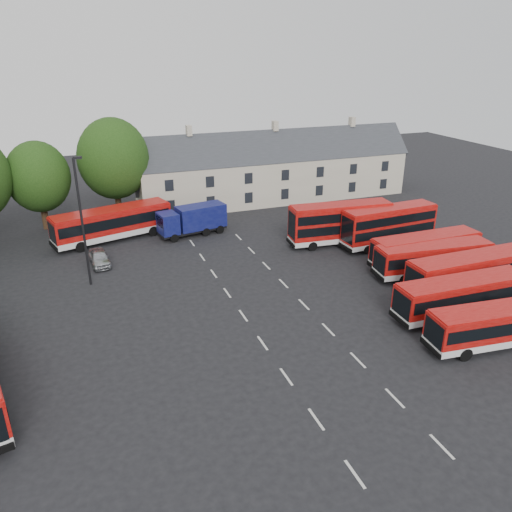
% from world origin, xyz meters
% --- Properties ---
extents(ground, '(140.00, 140.00, 0.00)m').
position_xyz_m(ground, '(0.00, 0.00, 0.00)').
color(ground, black).
rests_on(ground, ground).
extents(lane_markings, '(5.15, 33.80, 0.01)m').
position_xyz_m(lane_markings, '(2.50, 2.00, 0.01)').
color(lane_markings, beige).
rests_on(lane_markings, ground).
extents(terrace_houses, '(35.70, 7.13, 10.06)m').
position_xyz_m(terrace_houses, '(14.00, 30.00, 3.86)').
color(terrace_houses, beige).
rests_on(terrace_houses, ground).
extents(bus_row_a, '(10.27, 3.30, 2.85)m').
position_xyz_m(bus_row_a, '(14.66, -7.70, 1.71)').
color(bus_row_a, silver).
rests_on(bus_row_a, ground).
extents(bus_row_b, '(10.54, 2.72, 2.96)m').
position_xyz_m(bus_row_b, '(15.12, -3.59, 1.78)').
color(bus_row_b, silver).
rests_on(bus_row_b, ground).
extents(bus_row_c, '(10.99, 2.64, 3.10)m').
position_xyz_m(bus_row_c, '(18.55, -0.53, 1.86)').
color(bus_row_c, silver).
rests_on(bus_row_c, ground).
extents(bus_row_d, '(10.52, 3.44, 2.92)m').
position_xyz_m(bus_row_d, '(17.81, 3.02, 1.75)').
color(bus_row_d, silver).
rests_on(bus_row_d, ground).
extents(bus_row_e, '(10.44, 2.47, 2.95)m').
position_xyz_m(bus_row_e, '(18.55, 5.04, 1.77)').
color(bus_row_e, silver).
rests_on(bus_row_e, ground).
extents(bus_dd_south, '(10.01, 2.88, 4.06)m').
position_xyz_m(bus_dd_south, '(18.28, 10.44, 2.31)').
color(bus_dd_south, silver).
rests_on(bus_dd_south, ground).
extents(bus_dd_north, '(10.47, 3.27, 4.22)m').
position_xyz_m(bus_dd_north, '(13.98, 12.58, 2.41)').
color(bus_dd_north, silver).
rests_on(bus_dd_north, ground).
extents(bus_north, '(12.27, 5.86, 3.39)m').
position_xyz_m(bus_north, '(-7.38, 21.66, 2.04)').
color(bus_north, silver).
rests_on(bus_north, ground).
extents(box_truck, '(7.45, 3.50, 3.14)m').
position_xyz_m(box_truck, '(0.76, 20.32, 1.76)').
color(box_truck, black).
rests_on(box_truck, ground).
extents(silver_car, '(1.95, 4.15, 1.37)m').
position_xyz_m(silver_car, '(-9.27, 15.62, 0.69)').
color(silver_car, '#AAAEB2').
rests_on(silver_car, ground).
extents(lamppost, '(0.75, 0.38, 10.82)m').
position_xyz_m(lamppost, '(-10.30, 11.56, 5.77)').
color(lamppost, black).
rests_on(lamppost, ground).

